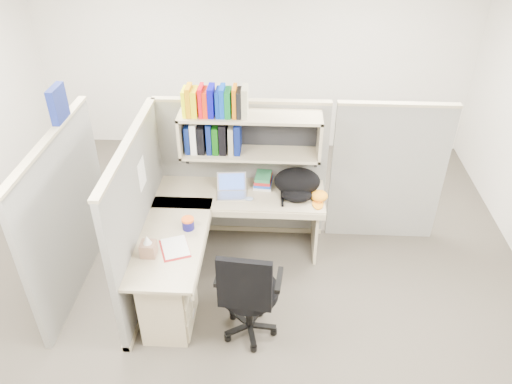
# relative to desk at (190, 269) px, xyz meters

# --- Properties ---
(ground) EXTENTS (6.00, 6.00, 0.00)m
(ground) POSITION_rel_desk_xyz_m (0.41, 0.29, -0.44)
(ground) COLOR #343028
(ground) RESTS_ON ground
(room_shell) EXTENTS (6.00, 6.00, 6.00)m
(room_shell) POSITION_rel_desk_xyz_m (0.41, 0.29, 1.18)
(room_shell) COLOR beige
(room_shell) RESTS_ON ground
(cubicle) EXTENTS (3.79, 1.84, 1.95)m
(cubicle) POSITION_rel_desk_xyz_m (0.04, 0.74, 0.47)
(cubicle) COLOR slate
(cubicle) RESTS_ON ground
(desk) EXTENTS (1.74, 1.75, 0.73)m
(desk) POSITION_rel_desk_xyz_m (0.00, 0.00, 0.00)
(desk) COLOR gray
(desk) RESTS_ON ground
(laptop) EXTENTS (0.33, 0.33, 0.22)m
(laptop) POSITION_rel_desk_xyz_m (0.33, 0.81, 0.40)
(laptop) COLOR #B3B3B7
(laptop) RESTS_ON desk
(backpack) EXTENTS (0.55, 0.47, 0.28)m
(backpack) POSITION_rel_desk_xyz_m (0.99, 0.83, 0.43)
(backpack) COLOR black
(backpack) RESTS_ON desk
(orange_cap) EXTENTS (0.21, 0.23, 0.10)m
(orange_cap) POSITION_rel_desk_xyz_m (1.22, 0.78, 0.34)
(orange_cap) COLOR orange
(orange_cap) RESTS_ON desk
(snack_canister) EXTENTS (0.12, 0.12, 0.12)m
(snack_canister) POSITION_rel_desk_xyz_m (-0.03, 0.24, 0.35)
(snack_canister) COLOR #110F5A
(snack_canister) RESTS_ON desk
(tissue_box) EXTENTS (0.13, 0.13, 0.21)m
(tissue_box) POSITION_rel_desk_xyz_m (-0.31, -0.14, 0.39)
(tissue_box) COLOR #936B53
(tissue_box) RESTS_ON desk
(mouse) EXTENTS (0.10, 0.08, 0.03)m
(mouse) POSITION_rel_desk_xyz_m (0.51, 0.74, 0.31)
(mouse) COLOR #7D8DB1
(mouse) RESTS_ON desk
(paper_cup) EXTENTS (0.08, 0.08, 0.10)m
(paper_cup) POSITION_rel_desk_xyz_m (0.37, 1.02, 0.34)
(paper_cup) COLOR white
(paper_cup) RESTS_ON desk
(book_stack) EXTENTS (0.21, 0.27, 0.12)m
(book_stack) POSITION_rel_desk_xyz_m (0.64, 1.03, 0.35)
(book_stack) COLOR gray
(book_stack) RESTS_ON desk
(loose_paper) EXTENTS (0.31, 0.35, 0.00)m
(loose_paper) POSITION_rel_desk_xyz_m (-0.10, -0.03, 0.29)
(loose_paper) COLOR silver
(loose_paper) RESTS_ON desk
(task_chair) EXTENTS (0.58, 0.53, 1.07)m
(task_chair) POSITION_rel_desk_xyz_m (0.57, -0.38, -0.06)
(task_chair) COLOR black
(task_chair) RESTS_ON ground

